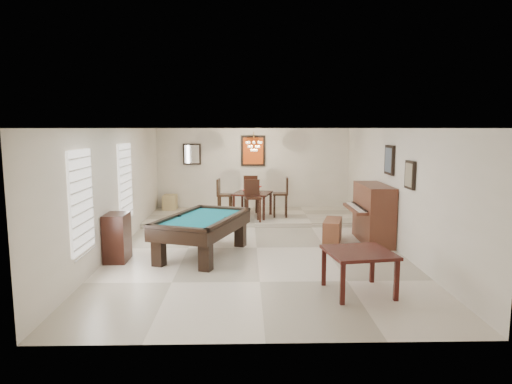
{
  "coord_description": "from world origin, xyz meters",
  "views": [
    {
      "loc": [
        -0.24,
        -9.74,
        2.6
      ],
      "look_at": [
        0.0,
        0.6,
        1.15
      ],
      "focal_mm": 32.0,
      "sensor_mm": 36.0,
      "label": 1
    }
  ],
  "objects_px": {
    "apothecary_chest": "(117,237)",
    "dining_chair_south": "(253,201)",
    "dining_chair_north": "(251,194)",
    "square_table": "(358,272)",
    "dining_chair_west": "(225,198)",
    "corner_bench": "(170,202)",
    "dining_chair_east": "(280,197)",
    "upright_piano": "(367,213)",
    "pool_table": "(203,237)",
    "flower_vase": "(253,184)",
    "piano_bench": "(332,231)",
    "chandelier": "(254,142)",
    "dining_table": "(253,202)"
  },
  "relations": [
    {
      "from": "flower_vase",
      "to": "dining_chair_south",
      "type": "relative_size",
      "value": 0.23
    },
    {
      "from": "dining_chair_west",
      "to": "dining_chair_east",
      "type": "distance_m",
      "value": 1.56
    },
    {
      "from": "upright_piano",
      "to": "piano_bench",
      "type": "height_order",
      "value": "upright_piano"
    },
    {
      "from": "upright_piano",
      "to": "pool_table",
      "type": "bearing_deg",
      "value": -164.18
    },
    {
      "from": "piano_bench",
      "to": "apothecary_chest",
      "type": "bearing_deg",
      "value": -162.65
    },
    {
      "from": "apothecary_chest",
      "to": "dining_chair_south",
      "type": "relative_size",
      "value": 0.85
    },
    {
      "from": "apothecary_chest",
      "to": "dining_chair_south",
      "type": "bearing_deg",
      "value": 49.45
    },
    {
      "from": "pool_table",
      "to": "chandelier",
      "type": "bearing_deg",
      "value": 92.86
    },
    {
      "from": "square_table",
      "to": "dining_chair_south",
      "type": "bearing_deg",
      "value": 107.52
    },
    {
      "from": "apothecary_chest",
      "to": "dining_chair_west",
      "type": "relative_size",
      "value": 0.88
    },
    {
      "from": "dining_table",
      "to": "dining_chair_north",
      "type": "xyz_separation_m",
      "value": [
        -0.04,
        0.7,
        0.15
      ]
    },
    {
      "from": "dining_chair_north",
      "to": "upright_piano",
      "type": "bearing_deg",
      "value": 131.9
    },
    {
      "from": "upright_piano",
      "to": "dining_table",
      "type": "relative_size",
      "value": 1.63
    },
    {
      "from": "pool_table",
      "to": "dining_chair_east",
      "type": "distance_m",
      "value": 3.96
    },
    {
      "from": "dining_table",
      "to": "upright_piano",
      "type": "bearing_deg",
      "value": -43.72
    },
    {
      "from": "pool_table",
      "to": "dining_chair_south",
      "type": "relative_size",
      "value": 2.11
    },
    {
      "from": "dining_chair_north",
      "to": "square_table",
      "type": "bearing_deg",
      "value": 106.58
    },
    {
      "from": "flower_vase",
      "to": "corner_bench",
      "type": "distance_m",
      "value": 2.9
    },
    {
      "from": "dining_chair_north",
      "to": "corner_bench",
      "type": "distance_m",
      "value": 2.57
    },
    {
      "from": "pool_table",
      "to": "dining_chair_west",
      "type": "distance_m",
      "value": 3.49
    },
    {
      "from": "square_table",
      "to": "dining_chair_west",
      "type": "distance_m",
      "value": 6.18
    },
    {
      "from": "dining_table",
      "to": "corner_bench",
      "type": "xyz_separation_m",
      "value": [
        -2.53,
        1.24,
        -0.18
      ]
    },
    {
      "from": "square_table",
      "to": "piano_bench",
      "type": "distance_m",
      "value": 3.28
    },
    {
      "from": "square_table",
      "to": "chandelier",
      "type": "relative_size",
      "value": 1.65
    },
    {
      "from": "square_table",
      "to": "flower_vase",
      "type": "bearing_deg",
      "value": 105.53
    },
    {
      "from": "corner_bench",
      "to": "square_table",
      "type": "bearing_deg",
      "value": -59.43
    },
    {
      "from": "dining_table",
      "to": "dining_chair_south",
      "type": "distance_m",
      "value": 0.7
    },
    {
      "from": "dining_chair_west",
      "to": "corner_bench",
      "type": "relative_size",
      "value": 2.17
    },
    {
      "from": "piano_bench",
      "to": "dining_chair_east",
      "type": "relative_size",
      "value": 0.84
    },
    {
      "from": "flower_vase",
      "to": "dining_chair_south",
      "type": "distance_m",
      "value": 0.78
    },
    {
      "from": "square_table",
      "to": "flower_vase",
      "type": "relative_size",
      "value": 3.95
    },
    {
      "from": "upright_piano",
      "to": "chandelier",
      "type": "height_order",
      "value": "chandelier"
    },
    {
      "from": "pool_table",
      "to": "piano_bench",
      "type": "height_order",
      "value": "pool_table"
    },
    {
      "from": "dining_chair_north",
      "to": "piano_bench",
      "type": "bearing_deg",
      "value": 122.61
    },
    {
      "from": "square_table",
      "to": "dining_table",
      "type": "height_order",
      "value": "dining_table"
    },
    {
      "from": "flower_vase",
      "to": "chandelier",
      "type": "bearing_deg",
      "value": 80.66
    },
    {
      "from": "apothecary_chest",
      "to": "square_table",
      "type": "bearing_deg",
      "value": -23.3
    },
    {
      "from": "dining_chair_west",
      "to": "dining_chair_east",
      "type": "xyz_separation_m",
      "value": [
        1.56,
        0.02,
        0.02
      ]
    },
    {
      "from": "flower_vase",
      "to": "dining_table",
      "type": "bearing_deg",
      "value": 0.0
    },
    {
      "from": "pool_table",
      "to": "dining_chair_north",
      "type": "height_order",
      "value": "dining_chair_north"
    },
    {
      "from": "pool_table",
      "to": "piano_bench",
      "type": "distance_m",
      "value": 3.07
    },
    {
      "from": "dining_chair_south",
      "to": "chandelier",
      "type": "height_order",
      "value": "chandelier"
    },
    {
      "from": "apothecary_chest",
      "to": "dining_chair_east",
      "type": "height_order",
      "value": "dining_chair_east"
    },
    {
      "from": "dining_table",
      "to": "dining_chair_west",
      "type": "distance_m",
      "value": 0.79
    },
    {
      "from": "dining_chair_north",
      "to": "dining_chair_west",
      "type": "distance_m",
      "value": 1.04
    },
    {
      "from": "piano_bench",
      "to": "apothecary_chest",
      "type": "xyz_separation_m",
      "value": [
        -4.53,
        -1.42,
        0.21
      ]
    },
    {
      "from": "square_table",
      "to": "dining_table",
      "type": "relative_size",
      "value": 1.01
    },
    {
      "from": "square_table",
      "to": "piano_bench",
      "type": "relative_size",
      "value": 1.06
    },
    {
      "from": "flower_vase",
      "to": "dining_chair_south",
      "type": "height_order",
      "value": "dining_chair_south"
    },
    {
      "from": "upright_piano",
      "to": "dining_table",
      "type": "xyz_separation_m",
      "value": [
        -2.58,
        2.46,
        -0.14
      ]
    }
  ]
}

